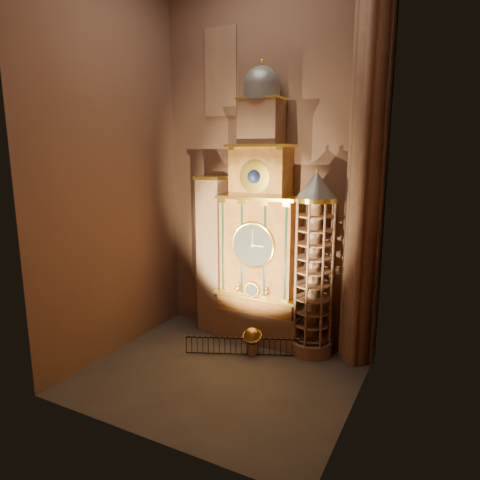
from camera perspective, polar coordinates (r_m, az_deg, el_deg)
The scene contains 11 objects.
floor at distance 24.09m, azimuth -2.64°, elevation -17.38°, with size 14.00×14.00×0.00m, color #383330.
wall_back at distance 26.44m, azimuth 3.73°, elevation 10.13°, with size 22.00×22.00×0.00m, color brown.
wall_left at distance 25.34m, azimuth -16.94°, elevation 9.60°, with size 22.00×22.00×0.00m, color brown.
wall_right at distance 18.58m, azimuth 16.34°, elevation 9.09°, with size 22.00×22.00×0.00m, color brown.
astronomical_clock at distance 25.97m, azimuth 2.69°, elevation 0.51°, with size 5.60×2.41×16.70m.
portrait_tower at distance 27.86m, azimuth -3.69°, elevation -1.95°, with size 1.80×1.60×10.20m.
stair_turret at distance 24.83m, azimuth 9.78°, elevation -3.51°, with size 2.50×2.50×10.80m.
gothic_pier at distance 23.66m, azimuth 16.58°, elevation 9.51°, with size 2.04×2.04×22.00m.
stained_glass_window at distance 28.21m, azimuth -2.59°, elevation 21.45°, with size 2.20×0.14×5.20m.
celestial_globe at distance 25.64m, azimuth 1.63°, elevation -13.01°, with size 1.31×1.26×1.66m.
iron_railing at distance 25.65m, azimuth 1.32°, elevation -14.04°, with size 6.87×3.06×1.05m.
Camera 1 is at (10.60, -18.21, 11.67)m, focal length 32.00 mm.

